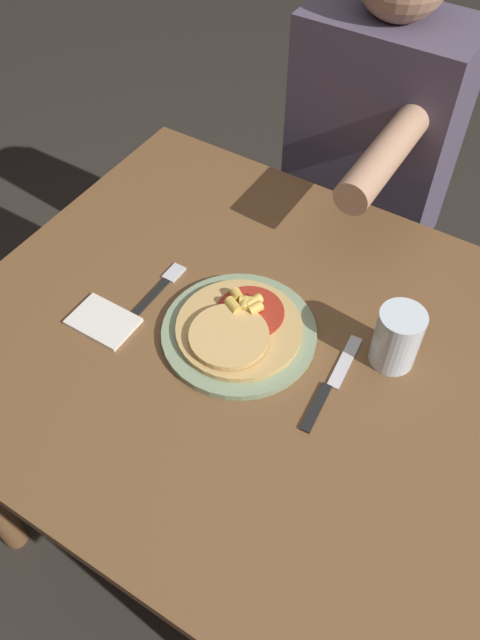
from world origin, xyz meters
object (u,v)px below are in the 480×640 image
(fork, at_px, (158,289))
(drinking_glass, at_px, (397,338))
(knife, at_px, (331,383))
(plate, at_px, (240,331))
(person_diner, at_px, (370,154))
(dining_table, at_px, (256,378))
(pizza, at_px, (239,326))

(fork, distance_m, drinking_glass, 0.46)
(knife, bearing_deg, fork, 177.36)
(plate, xyz_separation_m, person_diner, (-0.04, 0.67, -0.04))
(dining_table, height_order, pizza, pizza)
(pizza, bearing_deg, knife, -2.11)
(pizza, height_order, fork, pizza)
(fork, bearing_deg, drinking_glass, 11.14)
(dining_table, distance_m, plate, 0.12)
(plate, height_order, knife, plate)
(knife, bearing_deg, pizza, 177.89)
(fork, height_order, person_diner, person_diner)
(pizza, xyz_separation_m, person_diner, (-0.04, 0.67, -0.06))
(knife, relative_size, drinking_glass, 1.87)
(dining_table, height_order, fork, fork)
(plate, xyz_separation_m, drinking_glass, (0.26, 0.10, 0.05))
(knife, distance_m, drinking_glass, 0.14)
(dining_table, bearing_deg, drinking_glass, 24.33)
(person_diner, bearing_deg, knife, -71.32)
(knife, distance_m, person_diner, 0.72)
(plate, bearing_deg, pizza, -106.31)
(pizza, distance_m, fork, 0.19)
(knife, bearing_deg, plate, 176.88)
(drinking_glass, relative_size, person_diner, 0.10)
(person_diner, bearing_deg, plate, -86.72)
(plate, height_order, drinking_glass, drinking_glass)
(dining_table, bearing_deg, person_diner, 96.52)
(dining_table, distance_m, fork, 0.26)
(pizza, relative_size, drinking_glass, 1.94)
(fork, height_order, knife, same)
(knife, height_order, person_diner, person_diner)
(dining_table, height_order, drinking_glass, drinking_glass)
(plate, relative_size, drinking_glass, 2.39)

